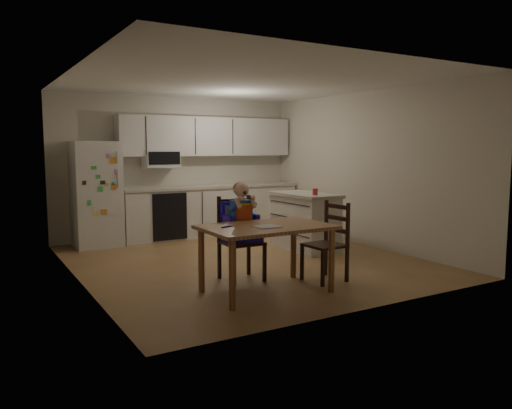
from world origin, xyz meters
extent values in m
cube|color=olive|center=(0.00, 0.00, -0.01)|extent=(4.50, 5.00, 0.01)
cube|color=beige|center=(0.00, 2.50, 1.25)|extent=(4.50, 0.02, 2.50)
cube|color=beige|center=(-2.25, 0.00, 1.25)|extent=(0.02, 5.00, 2.50)
cube|color=beige|center=(2.25, 0.00, 1.25)|extent=(0.02, 5.00, 2.50)
cube|color=white|center=(0.00, 0.00, 2.50)|extent=(4.50, 5.00, 0.01)
cube|color=silver|center=(-1.55, 2.15, 0.85)|extent=(0.72, 0.70, 1.70)
cube|color=silver|center=(0.53, 2.20, 0.43)|extent=(3.34, 0.60, 0.86)
cube|color=beige|center=(0.53, 2.19, 0.89)|extent=(3.37, 0.62, 0.05)
cube|color=black|center=(-0.39, 1.89, 0.43)|extent=(0.60, 0.02, 0.80)
cube|color=silver|center=(0.53, 2.33, 1.80)|extent=(3.34, 0.34, 0.70)
cube|color=silver|center=(-0.39, 2.30, 1.42)|extent=(0.60, 0.38, 0.33)
cube|color=silver|center=(1.21, 0.22, 0.42)|extent=(0.57, 1.15, 0.84)
cube|color=beige|center=(1.21, 0.22, 0.87)|extent=(0.63, 1.21, 0.05)
cylinder|color=red|center=(1.15, -0.13, 0.94)|extent=(0.08, 0.08, 0.10)
cube|color=brown|center=(-0.54, -1.48, 0.73)|extent=(1.40, 0.90, 0.04)
cylinder|color=brown|center=(-1.16, -1.85, 0.35)|extent=(0.07, 0.07, 0.71)
cylinder|color=brown|center=(-1.16, -1.11, 0.35)|extent=(0.07, 0.07, 0.71)
cylinder|color=brown|center=(0.08, -1.85, 0.35)|extent=(0.07, 0.07, 0.71)
cylinder|color=brown|center=(0.08, -1.11, 0.35)|extent=(0.07, 0.07, 0.71)
cube|color=silver|center=(-0.59, -1.58, 0.75)|extent=(0.26, 0.22, 0.01)
cylinder|color=#2713D2|center=(-0.99, -1.38, 0.76)|extent=(0.12, 0.06, 0.02)
cube|color=black|center=(-0.54, -0.91, 0.46)|extent=(0.46, 0.46, 0.03)
cube|color=black|center=(-0.75, -1.11, 0.22)|extent=(0.04, 0.04, 0.45)
cube|color=black|center=(-0.74, -0.70, 0.22)|extent=(0.04, 0.04, 0.45)
cube|color=black|center=(-0.34, -1.12, 0.22)|extent=(0.04, 0.04, 0.45)
cube|color=black|center=(-0.33, -0.71, 0.22)|extent=(0.04, 0.04, 0.45)
cube|color=black|center=(-0.53, -0.71, 0.75)|extent=(0.45, 0.05, 0.53)
cube|color=#2713D2|center=(-0.54, -0.91, 0.53)|extent=(0.41, 0.37, 0.11)
cube|color=#2713D2|center=(-0.54, -0.76, 0.77)|extent=(0.41, 0.08, 0.36)
cube|color=#618AD2|center=(-0.54, -0.93, 0.59)|extent=(0.32, 0.28, 0.02)
cube|color=#2E6DB8|center=(-0.54, -0.90, 0.84)|extent=(0.24, 0.16, 0.28)
cube|color=red|center=(-0.54, -0.97, 0.83)|extent=(0.20, 0.02, 0.21)
sphere|color=beige|center=(-0.54, -0.91, 1.10)|extent=(0.19, 0.19, 0.18)
ellipsoid|color=olive|center=(-0.54, -0.91, 1.12)|extent=(0.19, 0.17, 0.15)
cube|color=black|center=(0.31, -1.43, 0.43)|extent=(0.44, 0.44, 0.03)
cube|color=black|center=(0.11, -1.25, 0.21)|extent=(0.04, 0.04, 0.42)
cube|color=black|center=(0.49, -1.23, 0.21)|extent=(0.04, 0.04, 0.42)
cube|color=black|center=(0.13, -1.63, 0.21)|extent=(0.04, 0.04, 0.42)
cube|color=black|center=(0.51, -1.61, 0.21)|extent=(0.04, 0.04, 0.42)
cube|color=black|center=(0.50, -1.42, 0.70)|extent=(0.06, 0.42, 0.50)
camera|label=1|loc=(-3.37, -6.09, 1.60)|focal=35.00mm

